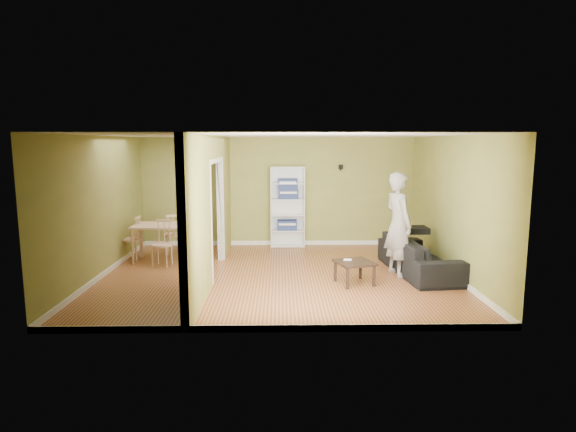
% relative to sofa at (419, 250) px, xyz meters
% --- Properties ---
extents(room_shell, '(6.50, 6.50, 6.50)m').
position_rel_sofa_xyz_m(room_shell, '(-2.70, -0.13, 0.86)').
color(room_shell, '#AD6839').
rests_on(room_shell, ground).
extents(partition, '(0.22, 5.50, 2.60)m').
position_rel_sofa_xyz_m(partition, '(-3.90, -0.13, 0.86)').
color(partition, olive).
rests_on(partition, ground).
extents(wall_speaker, '(0.10, 0.10, 0.10)m').
position_rel_sofa_xyz_m(wall_speaker, '(-1.20, 2.56, 1.46)').
color(wall_speaker, black).
rests_on(wall_speaker, room_shell).
extents(sofa, '(2.40, 1.23, 0.88)m').
position_rel_sofa_xyz_m(sofa, '(0.00, 0.00, 0.00)').
color(sofa, black).
rests_on(sofa, ground).
extents(person, '(0.98, 0.86, 2.28)m').
position_rel_sofa_xyz_m(person, '(-0.45, -0.14, 0.70)').
color(person, slate).
rests_on(person, ground).
extents(bookshelf, '(0.81, 0.35, 1.92)m').
position_rel_sofa_xyz_m(bookshelf, '(-2.47, 2.47, 0.52)').
color(bookshelf, white).
rests_on(bookshelf, ground).
extents(paper_box_navy_a, '(0.46, 0.30, 0.24)m').
position_rel_sofa_xyz_m(paper_box_navy_a, '(-2.48, 2.42, 0.08)').
color(paper_box_navy_a, navy).
rests_on(paper_box_navy_a, bookshelf).
extents(paper_box_navy_b, '(0.46, 0.30, 0.24)m').
position_rel_sofa_xyz_m(paper_box_navy_b, '(-2.45, 2.42, 0.83)').
color(paper_box_navy_b, navy).
rests_on(paper_box_navy_b, bookshelf).
extents(paper_box_navy_c, '(0.46, 0.30, 0.24)m').
position_rel_sofa_xyz_m(paper_box_navy_c, '(-2.46, 2.42, 1.07)').
color(paper_box_navy_c, navy).
rests_on(paper_box_navy_c, bookshelf).
extents(coffee_table, '(0.61, 0.61, 0.40)m').
position_rel_sofa_xyz_m(coffee_table, '(-1.34, -0.69, -0.10)').
color(coffee_table, '#33211A').
rests_on(coffee_table, ground).
extents(game_controller, '(0.13, 0.04, 0.03)m').
position_rel_sofa_xyz_m(game_controller, '(-1.46, -0.61, -0.02)').
color(game_controller, white).
rests_on(game_controller, coffee_table).
extents(dining_table, '(1.23, 0.82, 0.77)m').
position_rel_sofa_xyz_m(dining_table, '(-5.11, 1.13, 0.25)').
color(dining_table, tan).
rests_on(dining_table, ground).
extents(chair_left, '(0.44, 0.44, 0.94)m').
position_rel_sofa_xyz_m(chair_left, '(-5.82, 1.16, 0.03)').
color(chair_left, tan).
rests_on(chair_left, ground).
extents(chair_near, '(0.48, 0.48, 0.94)m').
position_rel_sofa_xyz_m(chair_near, '(-5.03, 0.60, 0.03)').
color(chair_near, tan).
rests_on(chair_near, ground).
extents(chair_far, '(0.54, 0.54, 0.90)m').
position_rel_sofa_xyz_m(chair_far, '(-5.07, 1.77, 0.01)').
color(chair_far, tan).
rests_on(chair_far, ground).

